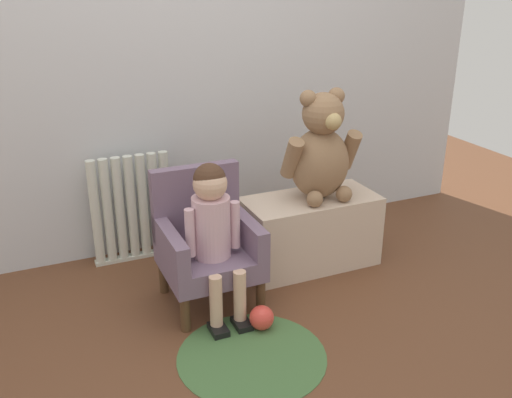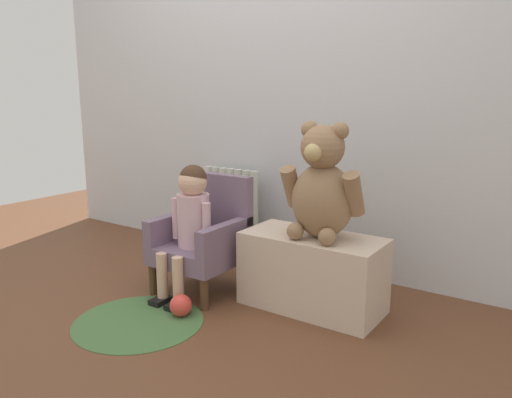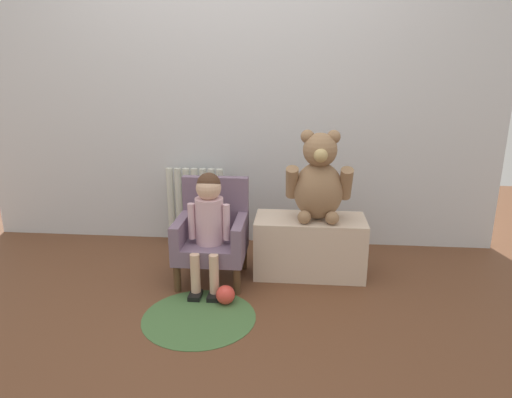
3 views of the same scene
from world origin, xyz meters
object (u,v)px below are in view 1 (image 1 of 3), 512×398
at_px(toy_ball, 262,318).
at_px(low_bench, 310,231).
at_px(floor_rug, 252,356).
at_px(child_figure, 213,220).
at_px(large_teddy_bear, 321,151).
at_px(child_armchair, 206,242).
at_px(radiator, 132,209).

bearing_deg(toy_ball, low_bench, 42.96).
bearing_deg(floor_rug, low_bench, 45.67).
height_order(child_figure, low_bench, child_figure).
distance_m(large_teddy_bear, floor_rug, 1.08).
distance_m(low_bench, large_teddy_bear, 0.44).
bearing_deg(low_bench, large_teddy_bear, -5.25).
relative_size(child_figure, low_bench, 1.01).
bearing_deg(child_figure, child_armchair, 90.00).
xyz_separation_m(low_bench, large_teddy_bear, (0.04, -0.00, 0.43)).
xyz_separation_m(radiator, large_teddy_bear, (0.88, -0.44, 0.33)).
xyz_separation_m(floor_rug, toy_ball, (0.12, 0.17, 0.05)).
relative_size(radiator, child_armchair, 0.93).
height_order(large_teddy_bear, toy_ball, large_teddy_bear).
relative_size(child_armchair, toy_ball, 5.75).
bearing_deg(low_bench, toy_ball, -137.04).
height_order(low_bench, floor_rug, low_bench).
height_order(child_figure, large_teddy_bear, large_teddy_bear).
distance_m(radiator, floor_rug, 1.11).
height_order(low_bench, large_teddy_bear, large_teddy_bear).
bearing_deg(child_figure, toy_ball, -60.94).
height_order(large_teddy_bear, floor_rug, large_teddy_bear).
bearing_deg(child_armchair, large_teddy_bear, 8.60).
height_order(radiator, child_armchair, child_armchair).
bearing_deg(child_figure, radiator, 109.41).
distance_m(radiator, child_armchair, 0.58).
xyz_separation_m(low_bench, toy_ball, (-0.48, -0.44, -0.13)).
bearing_deg(floor_rug, radiator, 102.88).
relative_size(large_teddy_bear, toy_ball, 5.14).
height_order(child_armchair, child_figure, child_figure).
xyz_separation_m(radiator, child_figure, (0.23, -0.65, 0.16)).
distance_m(low_bench, floor_rug, 0.87).
distance_m(child_figure, floor_rug, 0.60).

